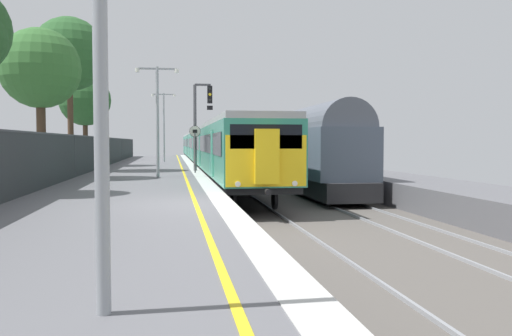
{
  "coord_description": "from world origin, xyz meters",
  "views": [
    {
      "loc": [
        -0.96,
        -14.23,
        1.63
      ],
      "look_at": [
        1.71,
        2.79,
        0.8
      ],
      "focal_mm": 37.59,
      "sensor_mm": 36.0,
      "label": 1
    }
  ],
  "objects_px": {
    "background_tree_back": "(71,57)",
    "background_tree_left": "(85,101)",
    "background_tree_right": "(38,71)",
    "platform_lamp_far": "(164,121)",
    "speed_limit_sign": "(195,143)",
    "commuter_train_at_platform": "(206,146)",
    "freight_train_adjacent_track": "(250,145)",
    "signal_gantry": "(200,117)",
    "platform_lamp_mid": "(157,111)"
  },
  "relations": [
    {
      "from": "background_tree_back",
      "to": "platform_lamp_mid",
      "type": "bearing_deg",
      "value": -49.87
    },
    {
      "from": "signal_gantry",
      "to": "background_tree_right",
      "type": "relative_size",
      "value": 0.75
    },
    {
      "from": "freight_train_adjacent_track",
      "to": "platform_lamp_far",
      "type": "bearing_deg",
      "value": -161.56
    },
    {
      "from": "freight_train_adjacent_track",
      "to": "signal_gantry",
      "type": "relative_size",
      "value": 11.41
    },
    {
      "from": "platform_lamp_mid",
      "to": "background_tree_right",
      "type": "bearing_deg",
      "value": -171.49
    },
    {
      "from": "freight_train_adjacent_track",
      "to": "platform_lamp_mid",
      "type": "height_order",
      "value": "platform_lamp_mid"
    },
    {
      "from": "signal_gantry",
      "to": "background_tree_back",
      "type": "distance_m",
      "value": 7.8
    },
    {
      "from": "platform_lamp_far",
      "to": "background_tree_right",
      "type": "relative_size",
      "value": 0.87
    },
    {
      "from": "background_tree_right",
      "to": "platform_lamp_far",
      "type": "bearing_deg",
      "value": 76.44
    },
    {
      "from": "background_tree_right",
      "to": "background_tree_back",
      "type": "distance_m",
      "value": 6.69
    },
    {
      "from": "signal_gantry",
      "to": "background_tree_right",
      "type": "distance_m",
      "value": 9.66
    },
    {
      "from": "background_tree_left",
      "to": "background_tree_right",
      "type": "bearing_deg",
      "value": -89.44
    },
    {
      "from": "commuter_train_at_platform",
      "to": "speed_limit_sign",
      "type": "xyz_separation_m",
      "value": [
        -1.85,
        -19.65,
        0.34
      ]
    },
    {
      "from": "commuter_train_at_platform",
      "to": "platform_lamp_mid",
      "type": "relative_size",
      "value": 12.12
    },
    {
      "from": "freight_train_adjacent_track",
      "to": "background_tree_back",
      "type": "height_order",
      "value": "background_tree_back"
    },
    {
      "from": "signal_gantry",
      "to": "speed_limit_sign",
      "type": "bearing_deg",
      "value": -99.54
    },
    {
      "from": "platform_lamp_mid",
      "to": "platform_lamp_far",
      "type": "height_order",
      "value": "platform_lamp_far"
    },
    {
      "from": "platform_lamp_far",
      "to": "commuter_train_at_platform",
      "type": "bearing_deg",
      "value": 34.14
    },
    {
      "from": "speed_limit_sign",
      "to": "signal_gantry",
      "type": "bearing_deg",
      "value": 80.46
    },
    {
      "from": "speed_limit_sign",
      "to": "platform_lamp_far",
      "type": "relative_size",
      "value": 0.44
    },
    {
      "from": "freight_train_adjacent_track",
      "to": "background_tree_back",
      "type": "xyz_separation_m",
      "value": [
        -12.55,
        -17.09,
        4.99
      ]
    },
    {
      "from": "platform_lamp_far",
      "to": "background_tree_left",
      "type": "distance_m",
      "value": 9.22
    },
    {
      "from": "background_tree_left",
      "to": "background_tree_right",
      "type": "height_order",
      "value": "background_tree_right"
    },
    {
      "from": "background_tree_back",
      "to": "background_tree_left",
      "type": "bearing_deg",
      "value": 93.0
    },
    {
      "from": "commuter_train_at_platform",
      "to": "speed_limit_sign",
      "type": "height_order",
      "value": "commuter_train_at_platform"
    },
    {
      "from": "background_tree_right",
      "to": "background_tree_back",
      "type": "xyz_separation_m",
      "value": [
        0.23,
        6.49,
        1.61
      ]
    },
    {
      "from": "platform_lamp_far",
      "to": "signal_gantry",
      "type": "bearing_deg",
      "value": -81.46
    },
    {
      "from": "freight_train_adjacent_track",
      "to": "speed_limit_sign",
      "type": "height_order",
      "value": "freight_train_adjacent_track"
    },
    {
      "from": "signal_gantry",
      "to": "background_tree_back",
      "type": "xyz_separation_m",
      "value": [
        -7.07,
        0.39,
        3.26
      ]
    },
    {
      "from": "platform_lamp_far",
      "to": "freight_train_adjacent_track",
      "type": "bearing_deg",
      "value": 18.44
    },
    {
      "from": "platform_lamp_far",
      "to": "background_tree_right",
      "type": "xyz_separation_m",
      "value": [
        -5.07,
        -21.01,
        1.37
      ]
    },
    {
      "from": "platform_lamp_far",
      "to": "background_tree_right",
      "type": "bearing_deg",
      "value": -103.56
    },
    {
      "from": "platform_lamp_mid",
      "to": "background_tree_left",
      "type": "xyz_separation_m",
      "value": [
        -5.2,
        12.71,
        1.36
      ]
    },
    {
      "from": "signal_gantry",
      "to": "background_tree_back",
      "type": "height_order",
      "value": "background_tree_back"
    },
    {
      "from": "background_tree_left",
      "to": "speed_limit_sign",
      "type": "bearing_deg",
      "value": -53.61
    },
    {
      "from": "background_tree_right",
      "to": "background_tree_back",
      "type": "height_order",
      "value": "background_tree_back"
    },
    {
      "from": "signal_gantry",
      "to": "platform_lamp_mid",
      "type": "height_order",
      "value": "platform_lamp_mid"
    },
    {
      "from": "freight_train_adjacent_track",
      "to": "platform_lamp_far",
      "type": "distance_m",
      "value": 8.38
    },
    {
      "from": "speed_limit_sign",
      "to": "freight_train_adjacent_track",
      "type": "bearing_deg",
      "value": 73.46
    },
    {
      "from": "platform_lamp_far",
      "to": "background_tree_left",
      "type": "xyz_separation_m",
      "value": [
        -5.2,
        -7.54,
        1.04
      ]
    },
    {
      "from": "background_tree_left",
      "to": "freight_train_adjacent_track",
      "type": "bearing_deg",
      "value": 38.07
    },
    {
      "from": "signal_gantry",
      "to": "background_tree_back",
      "type": "bearing_deg",
      "value": 176.82
    },
    {
      "from": "signal_gantry",
      "to": "platform_lamp_far",
      "type": "distance_m",
      "value": 15.08
    },
    {
      "from": "commuter_train_at_platform",
      "to": "background_tree_left",
      "type": "xyz_separation_m",
      "value": [
        -8.91,
        -10.06,
        3.16
      ]
    },
    {
      "from": "commuter_train_at_platform",
      "to": "background_tree_left",
      "type": "height_order",
      "value": "background_tree_left"
    },
    {
      "from": "commuter_train_at_platform",
      "to": "platform_lamp_far",
      "type": "bearing_deg",
      "value": -145.86
    },
    {
      "from": "speed_limit_sign",
      "to": "background_tree_back",
      "type": "height_order",
      "value": "background_tree_back"
    },
    {
      "from": "freight_train_adjacent_track",
      "to": "background_tree_back",
      "type": "bearing_deg",
      "value": -126.29
    },
    {
      "from": "platform_lamp_mid",
      "to": "background_tree_left",
      "type": "relative_size",
      "value": 0.82
    },
    {
      "from": "speed_limit_sign",
      "to": "platform_lamp_mid",
      "type": "bearing_deg",
      "value": -120.88
    }
  ]
}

